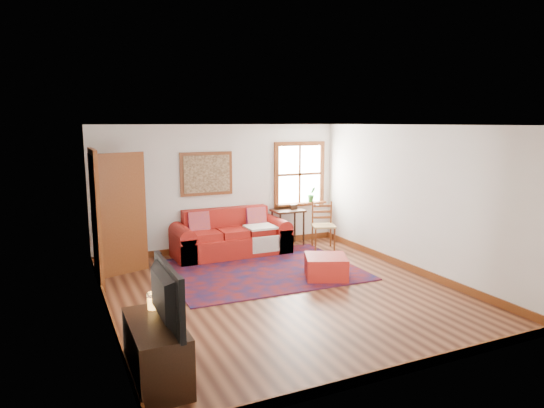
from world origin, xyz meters
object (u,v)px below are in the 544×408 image
red_leather_sofa (231,240)px  media_cabinet (156,351)px  ladder_back_chair (323,223)px  red_ottoman (326,267)px  side_table (288,216)px

red_leather_sofa → media_cabinet: red_leather_sofa is taller
ladder_back_chair → red_ottoman: bearing=-119.1°
ladder_back_chair → media_cabinet: ladder_back_chair is taller
red_ottoman → red_leather_sofa: bearing=137.8°
red_leather_sofa → ladder_back_chair: ladder_back_chair is taller
media_cabinet → ladder_back_chair: bearing=42.2°
red_ottoman → ladder_back_chair: size_ratio=0.69×
side_table → media_cabinet: 5.56m
red_ottoman → ladder_back_chair: 1.97m
side_table → media_cabinet: side_table is taller
side_table → media_cabinet: (-3.58, -4.24, -0.33)m
red_ottoman → side_table: size_ratio=0.87×
red_ottoman → media_cabinet: bearing=-123.3°
red_leather_sofa → media_cabinet: bearing=-118.9°
red_ottoman → media_cabinet: size_ratio=0.60×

